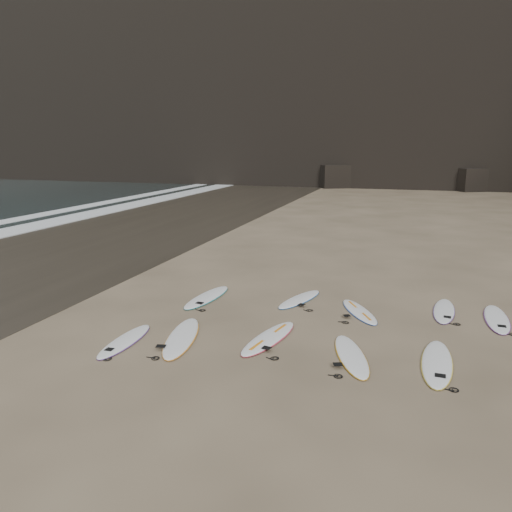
{
  "coord_description": "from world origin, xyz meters",
  "views": [
    {
      "loc": [
        2.46,
        -11.14,
        4.73
      ],
      "look_at": [
        -1.8,
        2.56,
        1.5
      ],
      "focal_mm": 35.0,
      "sensor_mm": 36.0,
      "label": 1
    }
  ],
  "objects_px": {
    "surfboard_1": "(182,337)",
    "surfboard_7": "(359,311)",
    "surfboard_8": "(444,310)",
    "surfboard_2": "(269,338)",
    "surfboard_3": "(351,355)",
    "surfboard_5": "(207,297)",
    "surfboard_0": "(125,341)",
    "surfboard_9": "(497,319)",
    "surfboard_4": "(437,362)",
    "surfboard_6": "(300,299)"
  },
  "relations": [
    {
      "from": "surfboard_3",
      "to": "surfboard_5",
      "type": "relative_size",
      "value": 0.93
    },
    {
      "from": "surfboard_0",
      "to": "surfboard_8",
      "type": "distance_m",
      "value": 8.92
    },
    {
      "from": "surfboard_4",
      "to": "surfboard_5",
      "type": "height_order",
      "value": "same"
    },
    {
      "from": "surfboard_1",
      "to": "surfboard_6",
      "type": "height_order",
      "value": "surfboard_1"
    },
    {
      "from": "surfboard_1",
      "to": "surfboard_4",
      "type": "relative_size",
      "value": 1.04
    },
    {
      "from": "surfboard_9",
      "to": "surfboard_4",
      "type": "bearing_deg",
      "value": -114.01
    },
    {
      "from": "surfboard_4",
      "to": "surfboard_2",
      "type": "bearing_deg",
      "value": 178.36
    },
    {
      "from": "surfboard_5",
      "to": "surfboard_8",
      "type": "bearing_deg",
      "value": 12.36
    },
    {
      "from": "surfboard_5",
      "to": "surfboard_6",
      "type": "relative_size",
      "value": 1.14
    },
    {
      "from": "surfboard_5",
      "to": "surfboard_9",
      "type": "height_order",
      "value": "surfboard_5"
    },
    {
      "from": "surfboard_0",
      "to": "surfboard_9",
      "type": "xyz_separation_m",
      "value": [
        8.92,
        4.41,
        0.0
      ]
    },
    {
      "from": "surfboard_6",
      "to": "surfboard_7",
      "type": "relative_size",
      "value": 1.01
    },
    {
      "from": "surfboard_0",
      "to": "surfboard_1",
      "type": "relative_size",
      "value": 0.83
    },
    {
      "from": "surfboard_2",
      "to": "surfboard_8",
      "type": "xyz_separation_m",
      "value": [
        4.26,
        3.5,
        -0.0
      ]
    },
    {
      "from": "surfboard_0",
      "to": "surfboard_8",
      "type": "bearing_deg",
      "value": 30.59
    },
    {
      "from": "surfboard_8",
      "to": "surfboard_2",
      "type": "bearing_deg",
      "value": -136.22
    },
    {
      "from": "surfboard_6",
      "to": "surfboard_1",
      "type": "bearing_deg",
      "value": -100.44
    },
    {
      "from": "surfboard_4",
      "to": "surfboard_5",
      "type": "distance_m",
      "value": 7.32
    },
    {
      "from": "surfboard_0",
      "to": "surfboard_1",
      "type": "bearing_deg",
      "value": 24.96
    },
    {
      "from": "surfboard_3",
      "to": "surfboard_6",
      "type": "xyz_separation_m",
      "value": [
        -2.03,
        3.78,
        -0.0
      ]
    },
    {
      "from": "surfboard_2",
      "to": "surfboard_4",
      "type": "bearing_deg",
      "value": 7.38
    },
    {
      "from": "surfboard_0",
      "to": "surfboard_2",
      "type": "distance_m",
      "value": 3.53
    },
    {
      "from": "surfboard_2",
      "to": "surfboard_3",
      "type": "xyz_separation_m",
      "value": [
        2.08,
        -0.45,
        -0.0
      ]
    },
    {
      "from": "surfboard_0",
      "to": "surfboard_4",
      "type": "distance_m",
      "value": 7.29
    },
    {
      "from": "surfboard_7",
      "to": "surfboard_9",
      "type": "xyz_separation_m",
      "value": [
        3.67,
        0.49,
        0.0
      ]
    },
    {
      "from": "surfboard_1",
      "to": "surfboard_7",
      "type": "relative_size",
      "value": 1.21
    },
    {
      "from": "surfboard_6",
      "to": "surfboard_8",
      "type": "distance_m",
      "value": 4.22
    },
    {
      "from": "surfboard_1",
      "to": "surfboard_8",
      "type": "distance_m",
      "value": 7.56
    },
    {
      "from": "surfboard_9",
      "to": "surfboard_7",
      "type": "bearing_deg",
      "value": -170.52
    },
    {
      "from": "surfboard_0",
      "to": "surfboard_7",
      "type": "relative_size",
      "value": 1.01
    },
    {
      "from": "surfboard_3",
      "to": "surfboard_4",
      "type": "distance_m",
      "value": 1.85
    },
    {
      "from": "surfboard_0",
      "to": "surfboard_3",
      "type": "height_order",
      "value": "surfboard_3"
    },
    {
      "from": "surfboard_3",
      "to": "surfboard_9",
      "type": "relative_size",
      "value": 0.98
    },
    {
      "from": "surfboard_3",
      "to": "surfboard_6",
      "type": "distance_m",
      "value": 4.29
    },
    {
      "from": "surfboard_0",
      "to": "surfboard_2",
      "type": "bearing_deg",
      "value": 18.86
    },
    {
      "from": "surfboard_1",
      "to": "surfboard_3",
      "type": "height_order",
      "value": "surfboard_1"
    },
    {
      "from": "surfboard_3",
      "to": "surfboard_5",
      "type": "bearing_deg",
      "value": 128.87
    },
    {
      "from": "surfboard_8",
      "to": "surfboard_6",
      "type": "bearing_deg",
      "value": -173.34
    },
    {
      "from": "surfboard_2",
      "to": "surfboard_8",
      "type": "relative_size",
      "value": 1.09
    },
    {
      "from": "surfboard_4",
      "to": "surfboard_9",
      "type": "distance_m",
      "value": 3.87
    },
    {
      "from": "surfboard_1",
      "to": "surfboard_7",
      "type": "xyz_separation_m",
      "value": [
        4.02,
        3.31,
        -0.01
      ]
    },
    {
      "from": "surfboard_1",
      "to": "surfboard_2",
      "type": "distance_m",
      "value": 2.17
    },
    {
      "from": "surfboard_3",
      "to": "surfboard_7",
      "type": "relative_size",
      "value": 1.07
    },
    {
      "from": "surfboard_8",
      "to": "surfboard_9",
      "type": "distance_m",
      "value": 1.38
    },
    {
      "from": "surfboard_6",
      "to": "surfboard_8",
      "type": "relative_size",
      "value": 0.98
    },
    {
      "from": "surfboard_4",
      "to": "surfboard_3",
      "type": "bearing_deg",
      "value": -172.27
    },
    {
      "from": "surfboard_6",
      "to": "surfboard_8",
      "type": "xyz_separation_m",
      "value": [
        4.22,
        0.17,
        0.0
      ]
    },
    {
      "from": "surfboard_0",
      "to": "surfboard_2",
      "type": "relative_size",
      "value": 0.89
    },
    {
      "from": "surfboard_5",
      "to": "surfboard_7",
      "type": "distance_m",
      "value": 4.71
    },
    {
      "from": "surfboard_3",
      "to": "surfboard_1",
      "type": "bearing_deg",
      "value": 163.75
    }
  ]
}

